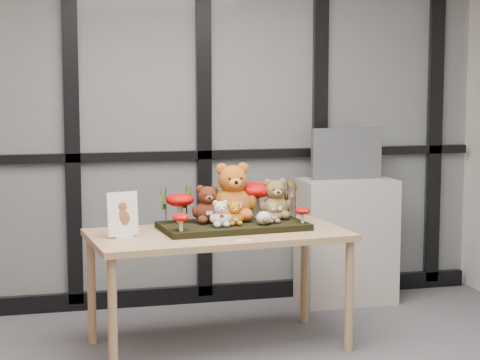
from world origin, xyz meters
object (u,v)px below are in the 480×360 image
object	(u,v)px
bear_pooh_yellow	(232,189)
bear_white_bow	(220,212)
mushroom_back_right	(255,198)
sign_holder	(123,217)
diorama_tray	(233,226)
mushroom_front_left	(181,221)
mushroom_back_left	(180,206)
bear_beige_small	(273,212)
bear_tan_back	(275,197)
monitor	(346,154)
cabinet	(346,241)
bear_small_yellow	(234,213)
plush_cream_hedgehog	(264,217)
mushroom_front_right	(303,214)
display_table	(218,243)
bear_brown_medium	(207,202)

from	to	relation	value
bear_pooh_yellow	bear_white_bow	distance (m)	0.26
mushroom_back_right	sign_holder	world-z (taller)	mushroom_back_right
diorama_tray	mushroom_front_left	size ratio (longest dim) A/B	7.75
bear_pooh_yellow	mushroom_back_left	bearing A→B (deg)	174.58
mushroom_back_left	sign_holder	world-z (taller)	sign_holder
bear_beige_small	mushroom_back_left	bearing A→B (deg)	158.00
mushroom_front_left	mushroom_back_right	bearing A→B (deg)	32.87
mushroom_back_right	bear_tan_back	bearing A→B (deg)	-31.69
bear_white_bow	monitor	distance (m)	1.41
cabinet	bear_small_yellow	bearing A→B (deg)	-141.43
bear_white_bow	bear_beige_small	bearing A→B (deg)	2.92
bear_tan_back	diorama_tray	bearing A→B (deg)	-167.09
plush_cream_hedgehog	mushroom_front_right	world-z (taller)	mushroom_front_right
bear_beige_small	mushroom_front_left	bearing A→B (deg)	-172.69
diorama_tray	cabinet	xyz separation A→B (m)	(1.00, 0.74, -0.28)
bear_small_yellow	mushroom_front_left	size ratio (longest dim) A/B	1.34
bear_beige_small	monitor	size ratio (longest dim) A/B	0.27
monitor	cabinet	bearing A→B (deg)	-90.00
diorama_tray	bear_small_yellow	world-z (taller)	bear_small_yellow
display_table	diorama_tray	distance (m)	0.15
mushroom_front_left	display_table	bearing A→B (deg)	25.25
mushroom_back_right	mushroom_front_right	xyz separation A→B (m)	(0.22, -0.25, -0.07)
bear_white_bow	sign_holder	bearing A→B (deg)	174.85
mushroom_back_right	mushroom_front_left	xyz separation A→B (m)	(-0.53, -0.34, -0.07)
display_table	bear_brown_medium	distance (m)	0.26
bear_beige_small	mushroom_back_right	size ratio (longest dim) A/B	0.56
display_table	monitor	world-z (taller)	monitor
bear_small_yellow	cabinet	bearing A→B (deg)	33.28
display_table	mushroom_back_right	bearing A→B (deg)	33.19
bear_small_yellow	bear_white_bow	distance (m)	0.09
bear_beige_small	mushroom_back_right	distance (m)	0.22
bear_white_bow	monitor	xyz separation A→B (m)	(1.10, 0.85, 0.24)
mushroom_back_right	sign_holder	distance (m)	0.88
bear_tan_back	bear_beige_small	bearing A→B (deg)	-116.66
display_table	sign_holder	size ratio (longest dim) A/B	5.99
diorama_tray	mushroom_front_right	world-z (taller)	mushroom_front_right
bear_brown_medium	mushroom_front_left	world-z (taller)	bear_brown_medium
display_table	sign_holder	xyz separation A→B (m)	(-0.56, -0.03, 0.18)
bear_brown_medium	bear_white_bow	size ratio (longest dim) A/B	1.47
bear_white_bow	bear_beige_small	size ratio (longest dim) A/B	1.26
diorama_tray	bear_beige_small	bearing A→B (deg)	-17.90
bear_brown_medium	bear_beige_small	distance (m)	0.39
plush_cream_hedgehog	bear_pooh_yellow	bearing A→B (deg)	118.10
bear_tan_back	mushroom_back_left	xyz separation A→B (m)	(-0.59, 0.01, -0.04)
mushroom_back_right	mushroom_front_left	world-z (taller)	mushroom_back_right
diorama_tray	bear_beige_small	xyz separation A→B (m)	(0.23, -0.05, 0.09)
bear_pooh_yellow	bear_beige_small	xyz separation A→B (m)	(0.21, -0.16, -0.12)
bear_beige_small	mushroom_front_right	xyz separation A→B (m)	(0.17, -0.04, -0.02)
display_table	monitor	size ratio (longest dim) A/B	3.05
bear_small_yellow	mushroom_front_right	bearing A→B (deg)	-8.41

